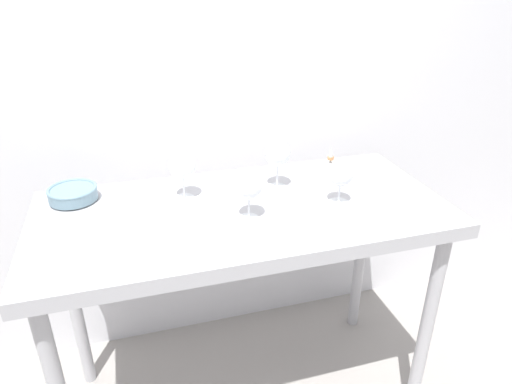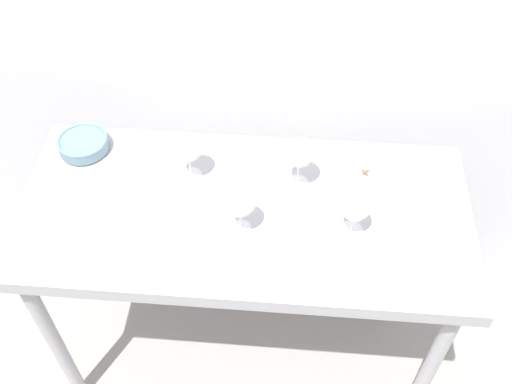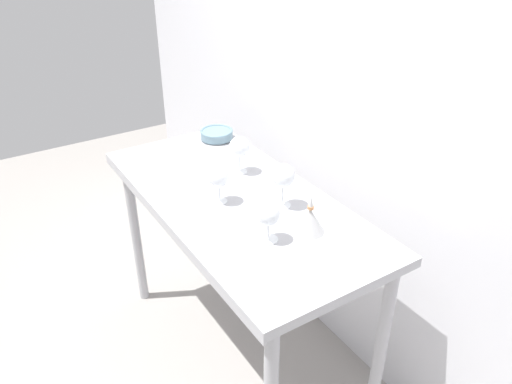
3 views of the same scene
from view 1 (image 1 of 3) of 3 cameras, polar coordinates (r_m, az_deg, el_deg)
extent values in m
cube|color=silver|center=(1.90, -5.78, 15.81)|extent=(3.80, 0.04, 2.60)
cube|color=#ABABB0|center=(1.58, -1.69, -2.46)|extent=(1.40, 0.64, 0.04)
cube|color=#ABABB0|center=(1.32, 1.96, -9.19)|extent=(1.40, 0.01, 0.05)
cylinder|color=#ABABB0|center=(1.90, 20.50, -15.38)|extent=(0.05, 0.05, 0.86)
cylinder|color=#ABABB0|center=(2.03, -21.75, -12.54)|extent=(0.05, 0.05, 0.86)
cylinder|color=#ABABB0|center=(2.23, 12.91, -7.27)|extent=(0.05, 0.05, 0.86)
cylinder|color=white|center=(1.65, -8.90, -0.70)|extent=(0.07, 0.07, 0.00)
cylinder|color=white|center=(1.63, -9.00, 0.65)|extent=(0.01, 0.01, 0.08)
sphere|color=white|center=(1.59, -9.20, 3.26)|extent=(0.09, 0.09, 0.09)
cylinder|color=maroon|center=(1.60, -9.16, 2.72)|extent=(0.06, 0.06, 0.03)
cylinder|color=white|center=(1.50, -0.89, -3.21)|extent=(0.06, 0.06, 0.00)
cylinder|color=white|center=(1.48, -0.90, -1.83)|extent=(0.01, 0.01, 0.08)
sphere|color=white|center=(1.44, -0.92, 0.85)|extent=(0.09, 0.09, 0.09)
cylinder|color=maroon|center=(1.45, -0.91, 0.29)|extent=(0.06, 0.06, 0.02)
cylinder|color=white|center=(1.71, 2.61, 0.64)|extent=(0.07, 0.07, 0.00)
cylinder|color=white|center=(1.69, 2.64, 2.14)|extent=(0.01, 0.01, 0.09)
sphere|color=white|center=(1.65, 2.70, 4.89)|extent=(0.09, 0.09, 0.09)
cylinder|color=maroon|center=(1.66, 2.69, 4.36)|extent=(0.07, 0.07, 0.03)
cylinder|color=white|center=(1.62, 10.23, -1.30)|extent=(0.07, 0.07, 0.00)
cylinder|color=white|center=(1.60, 10.34, -0.10)|extent=(0.01, 0.01, 0.07)
sphere|color=white|center=(1.57, 10.55, 2.26)|extent=(0.09, 0.09, 0.09)
cylinder|color=maroon|center=(1.58, 10.50, 1.76)|extent=(0.06, 0.06, 0.02)
cube|color=white|center=(1.62, -14.78, -1.74)|extent=(0.23, 0.25, 0.00)
cube|color=white|center=(1.46, -9.77, -4.48)|extent=(0.17, 0.22, 0.00)
cylinder|color=beige|center=(1.73, -21.72, -0.94)|extent=(0.14, 0.14, 0.01)
cylinder|color=slate|center=(1.72, -21.84, -0.25)|extent=(0.16, 0.16, 0.04)
torus|color=slate|center=(1.71, -21.95, 0.34)|extent=(0.17, 0.17, 0.01)
cone|color=#B6B6B6|center=(1.74, 9.16, 2.54)|extent=(0.11, 0.11, 0.10)
cylinder|color=#C17F4C|center=(1.72, 9.29, 4.20)|extent=(0.02, 0.02, 0.01)
cone|color=#B6B6B6|center=(1.71, 9.35, 5.03)|extent=(0.02, 0.02, 0.04)
camera|label=2|loc=(0.82, 90.41, 60.64)|focal=41.06mm
camera|label=3|loc=(1.97, 66.88, 20.86)|focal=35.04mm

